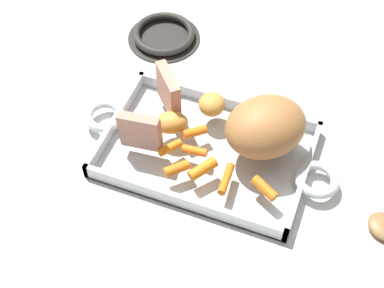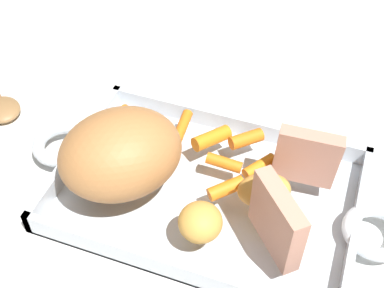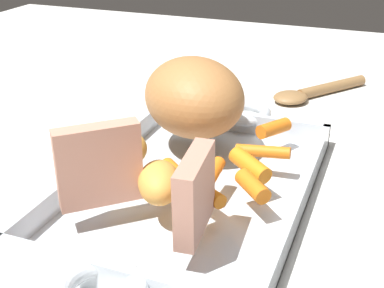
{
  "view_description": "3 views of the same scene",
  "coord_description": "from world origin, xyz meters",
  "px_view_note": "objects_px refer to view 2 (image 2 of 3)",
  "views": [
    {
      "loc": [
        -0.2,
        0.59,
        0.83
      ],
      "look_at": [
        0.02,
        0.02,
        0.05
      ],
      "focal_mm": 53.22,
      "sensor_mm": 36.0,
      "label": 1
    },
    {
      "loc": [
        0.12,
        -0.39,
        0.52
      ],
      "look_at": [
        -0.03,
        0.02,
        0.07
      ],
      "focal_mm": 48.98,
      "sensor_mm": 36.0,
      "label": 2
    },
    {
      "loc": [
        0.49,
        0.19,
        0.31
      ],
      "look_at": [
        0.02,
        0.0,
        0.07
      ],
      "focal_mm": 49.77,
      "sensor_mm": 36.0,
      "label": 3
    }
  ],
  "objects_px": {
    "baby_carrot_short": "(181,130)",
    "pork_roast": "(121,154)",
    "baby_carrot_long": "(259,166)",
    "potato_halved": "(264,190)",
    "roasting_dish": "(207,191)",
    "baby_carrot_center_left": "(246,139)",
    "roast_slice_thick": "(277,220)",
    "baby_carrot_northeast": "(134,119)",
    "potato_corner": "(200,222)",
    "baby_carrot_southeast": "(211,138)",
    "roast_slice_thin": "(307,157)",
    "baby_carrot_northwest": "(224,163)",
    "baby_carrot_southwest": "(226,188)"
  },
  "relations": [
    {
      "from": "roast_slice_thin",
      "to": "roast_slice_thick",
      "type": "bearing_deg",
      "value": -96.3
    },
    {
      "from": "baby_carrot_long",
      "to": "roast_slice_thick",
      "type": "bearing_deg",
      "value": -66.91
    },
    {
      "from": "roasting_dish",
      "to": "baby_carrot_center_left",
      "type": "bearing_deg",
      "value": 70.43
    },
    {
      "from": "roast_slice_thick",
      "to": "baby_carrot_short",
      "type": "height_order",
      "value": "roast_slice_thick"
    },
    {
      "from": "potato_corner",
      "to": "pork_roast",
      "type": "bearing_deg",
      "value": 160.35
    },
    {
      "from": "baby_carrot_center_left",
      "to": "baby_carrot_northeast",
      "type": "relative_size",
      "value": 0.91
    },
    {
      "from": "potato_corner",
      "to": "baby_carrot_center_left",
      "type": "bearing_deg",
      "value": 86.24
    },
    {
      "from": "baby_carrot_long",
      "to": "potato_corner",
      "type": "relative_size",
      "value": 0.87
    },
    {
      "from": "roasting_dish",
      "to": "baby_carrot_northeast",
      "type": "height_order",
      "value": "baby_carrot_northeast"
    },
    {
      "from": "potato_halved",
      "to": "baby_carrot_southwest",
      "type": "bearing_deg",
      "value": -175.78
    },
    {
      "from": "roasting_dish",
      "to": "roast_slice_thick",
      "type": "relative_size",
      "value": 5.92
    },
    {
      "from": "baby_carrot_southwest",
      "to": "potato_corner",
      "type": "bearing_deg",
      "value": -98.77
    },
    {
      "from": "baby_carrot_short",
      "to": "pork_roast",
      "type": "bearing_deg",
      "value": -109.84
    },
    {
      "from": "baby_carrot_center_left",
      "to": "pork_roast",
      "type": "bearing_deg",
      "value": -137.69
    },
    {
      "from": "baby_carrot_northeast",
      "to": "potato_corner",
      "type": "distance_m",
      "value": 0.2
    },
    {
      "from": "potato_corner",
      "to": "potato_halved",
      "type": "bearing_deg",
      "value": 51.14
    },
    {
      "from": "roasting_dish",
      "to": "baby_carrot_southeast",
      "type": "height_order",
      "value": "baby_carrot_southeast"
    },
    {
      "from": "baby_carrot_northwest",
      "to": "potato_corner",
      "type": "distance_m",
      "value": 0.1
    },
    {
      "from": "baby_carrot_northeast",
      "to": "baby_carrot_southwest",
      "type": "height_order",
      "value": "same"
    },
    {
      "from": "baby_carrot_northeast",
      "to": "baby_carrot_long",
      "type": "height_order",
      "value": "baby_carrot_northeast"
    },
    {
      "from": "roasting_dish",
      "to": "baby_carrot_short",
      "type": "height_order",
      "value": "baby_carrot_short"
    },
    {
      "from": "roast_slice_thick",
      "to": "roasting_dish",
      "type": "bearing_deg",
      "value": 148.08
    },
    {
      "from": "baby_carrot_center_left",
      "to": "baby_carrot_northwest",
      "type": "xyz_separation_m",
      "value": [
        -0.01,
        -0.05,
        -0.0
      ]
    },
    {
      "from": "baby_carrot_long",
      "to": "baby_carrot_northwest",
      "type": "xyz_separation_m",
      "value": [
        -0.04,
        -0.01,
        -0.0
      ]
    },
    {
      "from": "potato_corner",
      "to": "baby_carrot_northeast",
      "type": "bearing_deg",
      "value": 136.26
    },
    {
      "from": "baby_carrot_long",
      "to": "baby_carrot_southeast",
      "type": "relative_size",
      "value": 0.85
    },
    {
      "from": "roast_slice_thick",
      "to": "baby_carrot_northwest",
      "type": "relative_size",
      "value": 1.83
    },
    {
      "from": "potato_corner",
      "to": "baby_carrot_northwest",
      "type": "bearing_deg",
      "value": 92.66
    },
    {
      "from": "roast_slice_thick",
      "to": "baby_carrot_northwest",
      "type": "distance_m",
      "value": 0.13
    },
    {
      "from": "pork_roast",
      "to": "baby_carrot_northeast",
      "type": "height_order",
      "value": "pork_roast"
    },
    {
      "from": "roast_slice_thin",
      "to": "baby_carrot_southwest",
      "type": "bearing_deg",
      "value": -145.96
    },
    {
      "from": "baby_carrot_short",
      "to": "baby_carrot_long",
      "type": "bearing_deg",
      "value": -13.54
    },
    {
      "from": "roasting_dish",
      "to": "baby_carrot_northeast",
      "type": "xyz_separation_m",
      "value": [
        -0.13,
        0.06,
        0.03
      ]
    },
    {
      "from": "roasting_dish",
      "to": "roast_slice_thin",
      "type": "relative_size",
      "value": 6.54
    },
    {
      "from": "roast_slice_thick",
      "to": "baby_carrot_short",
      "type": "relative_size",
      "value": 1.3
    },
    {
      "from": "baby_carrot_southwest",
      "to": "potato_corner",
      "type": "relative_size",
      "value": 0.87
    },
    {
      "from": "pork_roast",
      "to": "potato_halved",
      "type": "xyz_separation_m",
      "value": [
        0.17,
        0.03,
        -0.03
      ]
    },
    {
      "from": "baby_carrot_southeast",
      "to": "baby_carrot_long",
      "type": "bearing_deg",
      "value": -18.8
    },
    {
      "from": "pork_roast",
      "to": "baby_carrot_long",
      "type": "bearing_deg",
      "value": 25.7
    },
    {
      "from": "roast_slice_thin",
      "to": "potato_corner",
      "type": "distance_m",
      "value": 0.15
    },
    {
      "from": "baby_carrot_southwest",
      "to": "roast_slice_thick",
      "type": "bearing_deg",
      "value": -35.08
    },
    {
      "from": "baby_carrot_southwest",
      "to": "potato_halved",
      "type": "height_order",
      "value": "potato_halved"
    },
    {
      "from": "baby_carrot_long",
      "to": "baby_carrot_northwest",
      "type": "bearing_deg",
      "value": -167.92
    },
    {
      "from": "potato_halved",
      "to": "baby_carrot_long",
      "type": "bearing_deg",
      "value": 110.05
    },
    {
      "from": "baby_carrot_long",
      "to": "potato_halved",
      "type": "xyz_separation_m",
      "value": [
        0.02,
        -0.04,
        0.01
      ]
    },
    {
      "from": "baby_carrot_northeast",
      "to": "baby_carrot_northwest",
      "type": "xyz_separation_m",
      "value": [
        0.14,
        -0.03,
        -0.0
      ]
    },
    {
      "from": "roasting_dish",
      "to": "baby_carrot_southwest",
      "type": "bearing_deg",
      "value": -22.68
    },
    {
      "from": "baby_carrot_southwest",
      "to": "baby_carrot_southeast",
      "type": "xyz_separation_m",
      "value": [
        -0.04,
        0.07,
        0.0
      ]
    },
    {
      "from": "pork_roast",
      "to": "roasting_dish",
      "type": "bearing_deg",
      "value": 20.46
    },
    {
      "from": "baby_carrot_center_left",
      "to": "baby_carrot_short",
      "type": "distance_m",
      "value": 0.09
    }
  ]
}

